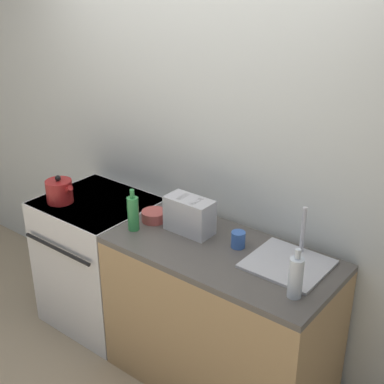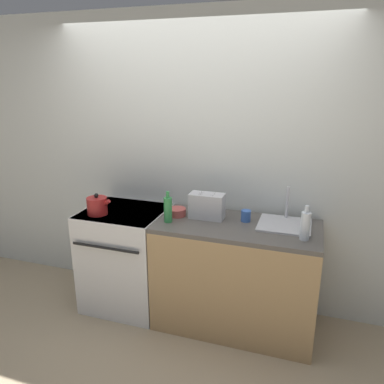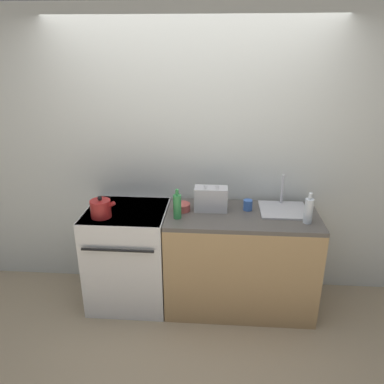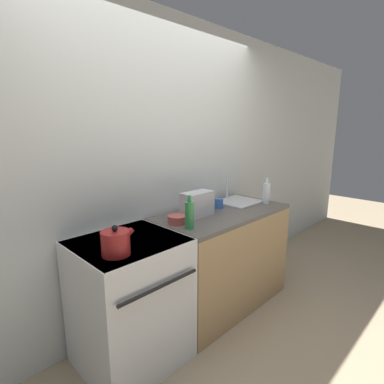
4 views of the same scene
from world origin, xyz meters
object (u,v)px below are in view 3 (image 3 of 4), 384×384
Objects in this scene: stove at (129,255)px; bowl at (182,207)px; bottle_green at (177,206)px; toaster at (211,199)px; kettle at (101,208)px; bottle_clear at (309,210)px; cup_blue at (248,205)px.

bowl reaches higher than stove.
stove is at bearing 165.25° from bottle_green.
toaster is 0.33m from bottle_green.
kettle is 0.83× the size of bottle_clear.
bowl is at bearing 170.88° from bottle_clear.
bottle_green is 1.70× the size of bowl.
bottle_clear reaches higher than bowl.
kettle reaches higher than bowl.
bottle_green is 2.76× the size of cup_blue.
bottle_clear is (0.79, -0.19, 0.00)m from toaster.
stove is 4.29× the size of kettle.
cup_blue is (1.06, 0.09, 0.50)m from stove.
cup_blue is (0.32, 0.03, -0.06)m from toaster.
toaster reaches higher than kettle.
bottle_green reaches higher than stove.
bottle_clear reaches higher than bottle_green.
bottle_clear is 1.72× the size of bowl.
kettle is at bearing -169.31° from cup_blue.
bowl is at bearing 3.95° from stove.
bottle_green is at bearing -97.02° from bowl.
bottle_green is at bearing 179.40° from bottle_clear.
cup_blue is (-0.47, 0.22, -0.06)m from bottle_clear.
kettle reaches higher than stove.
stove is at bearing 174.99° from bottle_clear.
cup_blue is at bearing 19.37° from bottle_green.
stove is at bearing 40.44° from kettle.
toaster reaches higher than bowl.
bottle_green reaches higher than bowl.
bottle_clear reaches higher than toaster.
toaster is 0.81m from bottle_clear.
kettle is 0.68m from bowl.
stove is 1.63m from bottle_clear.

